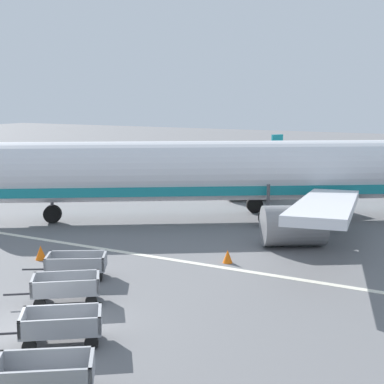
{
  "coord_description": "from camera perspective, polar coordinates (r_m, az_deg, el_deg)",
  "views": [
    {
      "loc": [
        13.51,
        -13.83,
        7.78
      ],
      "look_at": [
        -0.98,
        12.44,
        2.8
      ],
      "focal_mm": 54.63,
      "sensor_mm": 36.0,
      "label": 1
    }
  ],
  "objects": [
    {
      "name": "baggage_cart_second_in_row",
      "position": [
        19.31,
        -12.65,
        -12.63
      ],
      "size": [
        3.29,
        2.71,
        1.07
      ],
      "color": "gray",
      "rests_on": "ground"
    },
    {
      "name": "baggage_cart_fourth_in_row",
      "position": [
        25.65,
        -11.25,
        -7.01
      ],
      "size": [
        3.41,
        2.51,
        1.07
      ],
      "color": "gray",
      "rests_on": "ground"
    },
    {
      "name": "traffic_cone_mid_apron",
      "position": [
        28.99,
        -14.56,
        -5.75
      ],
      "size": [
        0.52,
        0.52,
        0.69
      ],
      "primitive_type": "cone",
      "color": "orange",
      "rests_on": "ground"
    },
    {
      "name": "traffic_cone_near_plane",
      "position": [
        27.6,
        3.5,
        -6.29
      ],
      "size": [
        0.47,
        0.47,
        0.62
      ],
      "primitive_type": "cone",
      "color": "orange",
      "rests_on": "ground"
    },
    {
      "name": "ground_plane",
      "position": [
        20.84,
        -14.68,
        -12.82
      ],
      "size": [
        220.0,
        220.0,
        0.0
      ],
      "primitive_type": "plane",
      "color": "slate"
    },
    {
      "name": "apron_stripe",
      "position": [
        27.95,
        -1.29,
        -6.73
      ],
      "size": [
        120.0,
        0.36,
        0.01
      ],
      "primitive_type": "cube",
      "color": "silver",
      "rests_on": "ground"
    },
    {
      "name": "airplane",
      "position": [
        36.54,
        4.54,
        1.96
      ],
      "size": [
        33.36,
        28.04,
        11.34
      ],
      "color": "silver",
      "rests_on": "ground"
    },
    {
      "name": "baggage_cart_nearest",
      "position": [
        16.28,
        -14.2,
        -17.04
      ],
      "size": [
        3.33,
        2.65,
        1.07
      ],
      "color": "gray",
      "rests_on": "ground"
    },
    {
      "name": "baggage_cart_third_in_row",
      "position": [
        22.82,
        -12.23,
        -9.13
      ],
      "size": [
        3.27,
        2.75,
        1.07
      ],
      "color": "gray",
      "rests_on": "ground"
    }
  ]
}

